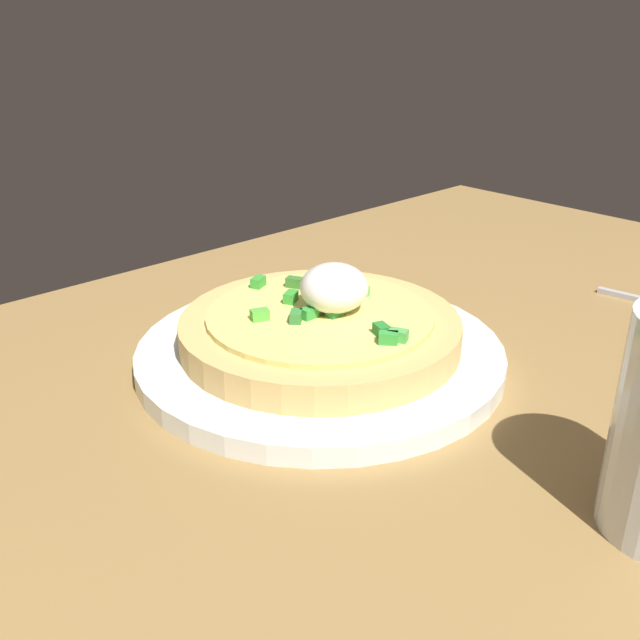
% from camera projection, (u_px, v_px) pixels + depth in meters
% --- Properties ---
extents(dining_table, '(1.22, 0.81, 0.03)m').
position_uv_depth(dining_table, '(396.00, 488.00, 0.43)').
color(dining_table, olive).
rests_on(dining_table, ground).
extents(plate, '(0.27, 0.27, 0.01)m').
position_uv_depth(plate, '(320.00, 353.00, 0.54)').
color(plate, white).
rests_on(plate, dining_table).
extents(pizza, '(0.21, 0.21, 0.06)m').
position_uv_depth(pizza, '(321.00, 326.00, 0.53)').
color(pizza, '#DBB267').
rests_on(pizza, plate).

